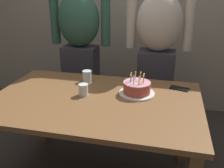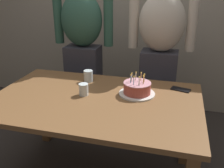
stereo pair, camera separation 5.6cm
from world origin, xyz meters
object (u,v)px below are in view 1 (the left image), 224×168
at_px(water_glass_far, 83,90).
at_px(person_woman_cardigan, 157,56).
at_px(birthday_cake, 137,89).
at_px(cell_phone, 179,88).
at_px(person_man_bearded, 80,51).
at_px(water_glass_near, 87,76).

relative_size(water_glass_far, person_woman_cardigan, 0.05).
bearing_deg(birthday_cake, person_woman_cardigan, 80.65).
height_order(water_glass_far, person_woman_cardigan, person_woman_cardigan).
bearing_deg(cell_phone, water_glass_far, -141.83).
bearing_deg(person_man_bearded, water_glass_far, 111.22).
height_order(birthday_cake, person_man_bearded, person_man_bearded).
relative_size(water_glass_far, person_man_bearded, 0.05).
bearing_deg(cell_phone, water_glass_near, -162.95).
height_order(water_glass_near, water_glass_far, water_glass_near).
bearing_deg(birthday_cake, water_glass_far, -163.45).
distance_m(birthday_cake, water_glass_near, 0.47).
bearing_deg(birthday_cake, person_man_bearded, 136.87).
xyz_separation_m(birthday_cake, person_man_bearded, (-0.66, 0.62, 0.09)).
height_order(water_glass_far, person_man_bearded, person_man_bearded).
bearing_deg(cell_phone, person_woman_cardigan, 131.06).
height_order(water_glass_near, person_woman_cardigan, person_woman_cardigan).
relative_size(birthday_cake, cell_phone, 1.85).
distance_m(birthday_cake, person_man_bearded, 0.91).
height_order(cell_phone, person_man_bearded, person_man_bearded).
distance_m(water_glass_far, person_man_bearded, 0.79).
distance_m(water_glass_near, person_woman_cardigan, 0.72).
height_order(water_glass_near, person_man_bearded, person_man_bearded).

